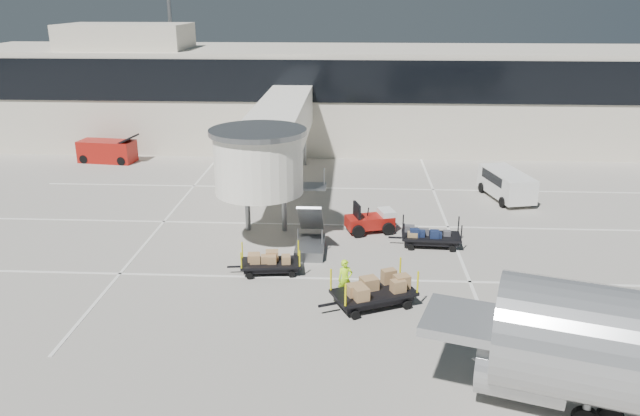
# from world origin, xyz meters

# --- Properties ---
(ground) EXTENTS (140.00, 140.00, 0.00)m
(ground) POSITION_xyz_m (0.00, 0.00, 0.00)
(ground) COLOR #B2AB9F
(ground) RESTS_ON ground
(lane_markings) EXTENTS (40.00, 30.00, 0.02)m
(lane_markings) POSITION_xyz_m (-0.67, 9.33, 0.01)
(lane_markings) COLOR white
(lane_markings) RESTS_ON ground
(terminal) EXTENTS (64.00, 12.11, 15.20)m
(terminal) POSITION_xyz_m (-0.35, 29.94, 4.11)
(terminal) COLOR beige
(terminal) RESTS_ON ground
(jet_bridge) EXTENTS (5.70, 20.40, 6.03)m
(jet_bridge) POSITION_xyz_m (-3.97, 12.26, 4.28)
(jet_bridge) COLOR white
(jet_bridge) RESTS_ON ground
(baggage_tug) EXTENTS (2.81, 2.24, 1.68)m
(baggage_tug) POSITION_xyz_m (1.70, 8.09, 0.61)
(baggage_tug) COLOR maroon
(baggage_tug) RESTS_ON ground
(suitcase_cart) EXTENTS (3.68, 1.62, 1.43)m
(suitcase_cart) POSITION_xyz_m (4.67, 6.21, 0.53)
(suitcase_cart) COLOR black
(suitcase_cart) RESTS_ON ground
(box_cart_near) EXTENTS (4.11, 2.90, 1.61)m
(box_cart_near) POSITION_xyz_m (1.56, -0.59, 0.61)
(box_cart_near) COLOR black
(box_cart_near) RESTS_ON ground
(box_cart_far) EXTENTS (3.44, 1.72, 1.32)m
(box_cart_far) POSITION_xyz_m (-3.11, 2.45, 0.51)
(box_cart_far) COLOR black
(box_cart_far) RESTS_ON ground
(ground_worker) EXTENTS (0.73, 0.58, 1.75)m
(ground_worker) POSITION_xyz_m (0.42, 0.13, 0.88)
(ground_worker) COLOR #B7FF1A
(ground_worker) RESTS_ON ground
(minivan) EXTENTS (2.85, 4.91, 1.75)m
(minivan) POSITION_xyz_m (10.28, 14.42, 1.05)
(minivan) COLOR white
(minivan) RESTS_ON ground
(belt_loader) EXTENTS (4.68, 2.30, 2.17)m
(belt_loader) POSITION_xyz_m (-18.17, 22.03, 0.83)
(belt_loader) COLOR maroon
(belt_loader) RESTS_ON ground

